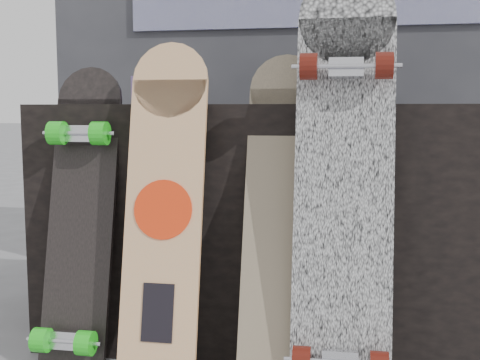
% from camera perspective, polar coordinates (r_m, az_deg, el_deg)
% --- Properties ---
extents(vendor_table, '(1.60, 0.60, 0.80)m').
position_cam_1_polar(vendor_table, '(2.07, 4.44, -4.02)').
color(vendor_table, black).
rests_on(vendor_table, ground).
extents(booth, '(2.40, 0.22, 2.20)m').
position_cam_1_polar(booth, '(2.90, 6.24, 12.96)').
color(booth, '#35353A').
rests_on(booth, ground).
extents(merch_box_purple, '(0.18, 0.12, 0.10)m').
position_cam_1_polar(merch_box_purple, '(2.18, -7.50, 8.38)').
color(merch_box_purple, navy).
rests_on(merch_box_purple, vendor_table).
extents(merch_box_small, '(0.14, 0.14, 0.12)m').
position_cam_1_polar(merch_box_small, '(2.09, 12.47, 8.62)').
color(merch_box_small, navy).
rests_on(merch_box_small, vendor_table).
extents(merch_box_flat, '(0.22, 0.10, 0.06)m').
position_cam_1_polar(merch_box_flat, '(2.16, 4.65, 7.89)').
color(merch_box_flat, '#D1B78C').
rests_on(merch_box_flat, vendor_table).
extents(longboard_geisha, '(0.22, 0.23, 0.98)m').
position_cam_1_polar(longboard_geisha, '(1.71, -7.22, -2.36)').
color(longboard_geisha, '#D6B590').
rests_on(longboard_geisha, ground).
extents(longboard_celtic, '(0.21, 0.31, 0.95)m').
position_cam_1_polar(longboard_celtic, '(1.70, 3.95, -2.84)').
color(longboard_celtic, beige).
rests_on(longboard_celtic, ground).
extents(longboard_cascadia, '(0.26, 0.29, 1.16)m').
position_cam_1_polar(longboard_cascadia, '(1.61, 9.81, 0.06)').
color(longboard_cascadia, white).
rests_on(longboard_cascadia, ground).
extents(skateboard_dark, '(0.20, 0.29, 0.92)m').
position_cam_1_polar(skateboard_dark, '(1.86, -14.96, -3.26)').
color(skateboard_dark, black).
rests_on(skateboard_dark, ground).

